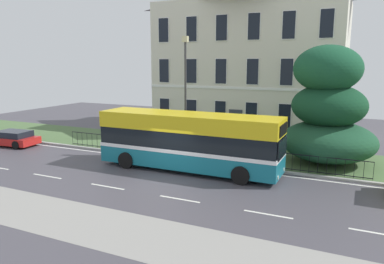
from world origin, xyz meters
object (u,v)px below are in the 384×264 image
Objects in this scene: single_decker_bus at (189,141)px; street_lamp_post at (185,89)px; parked_hatchback_00 at (12,138)px; evergreen_tree at (328,113)px; georgian_townhouse at (252,57)px.

street_lamp_post is at bearing 118.64° from single_decker_bus.
evergreen_tree is at bearing -173.68° from parked_hatchback_00.
street_lamp_post reaches higher than single_decker_bus.
single_decker_bus is at bearing -146.56° from evergreen_tree.
georgian_townhouse is 12.60m from evergreen_tree.
parked_hatchback_00 is at bearing 178.92° from single_decker_bus.
georgian_townhouse is at bearing 84.52° from street_lamp_post.
parked_hatchback_00 is at bearing -135.12° from georgian_townhouse.
evergreen_tree is 1.73× the size of parked_hatchback_00.
georgian_townhouse is at bearing -140.27° from parked_hatchback_00.
single_decker_bus is 14.53m from parked_hatchback_00.
parked_hatchback_00 is (-14.05, -13.99, -5.95)m from georgian_townhouse.
single_decker_bus is (-6.92, -4.57, -1.39)m from evergreen_tree.
georgian_townhouse reaches higher than evergreen_tree.
georgian_townhouse is 2.11× the size of street_lamp_post.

